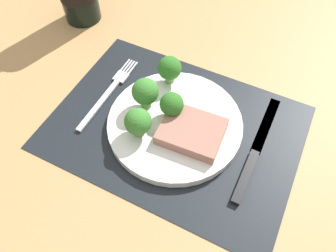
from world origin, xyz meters
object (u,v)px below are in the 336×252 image
at_px(steak, 192,131).
at_px(plate, 175,124).
at_px(fork, 109,92).
at_px(knife, 254,155).

bearing_deg(steak, plate, 160.39).
bearing_deg(steak, fork, 171.47).
relative_size(plate, steak, 2.29).
bearing_deg(knife, fork, 179.60).
relative_size(fork, knife, 0.83).
bearing_deg(knife, plate, -176.51).
distance_m(steak, knife, 0.11).
bearing_deg(fork, steak, -11.06).
distance_m(plate, steak, 0.04).
xyz_separation_m(fork, knife, (0.29, -0.01, 0.00)).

